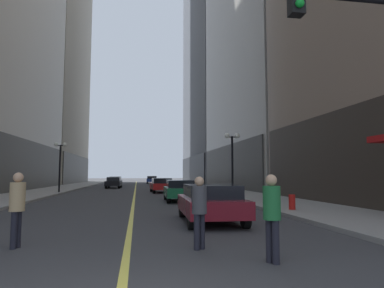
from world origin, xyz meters
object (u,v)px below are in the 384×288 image
at_px(car_maroon, 210,202).
at_px(pedestrian_with_orange_bag, 199,207).
at_px(car_red, 161,185).
at_px(pedestrian_in_tan_trench, 17,204).
at_px(car_silver, 116,181).
at_px(street_lamp_left_far, 60,156).
at_px(pedestrian_in_green_parka, 272,211).
at_px(car_black, 114,182).
at_px(car_blue, 152,179).
at_px(car_green, 179,190).
at_px(fire_hydrant_right, 292,204).
at_px(street_lamp_right_mid, 232,150).

bearing_deg(car_maroon, pedestrian_with_orange_bag, -105.75).
distance_m(car_red, pedestrian_in_tan_trench, 23.17).
xyz_separation_m(car_silver, street_lamp_left_far, (-3.46, -20.16, 2.54)).
bearing_deg(pedestrian_in_green_parka, car_maroon, 90.14).
distance_m(car_silver, pedestrian_in_tan_trench, 42.15).
distance_m(car_maroon, pedestrian_in_tan_trench, 6.26).
bearing_deg(car_black, street_lamp_left_far, -108.42).
height_order(car_blue, pedestrian_in_tan_trench, pedestrian_in_tan_trench).
relative_size(car_green, pedestrian_in_green_parka, 2.44).
xyz_separation_m(car_green, fire_hydrant_right, (4.10, -6.96, -0.32)).
bearing_deg(car_green, fire_hydrant_right, -59.54).
bearing_deg(car_blue, car_black, -105.53).
height_order(car_green, street_lamp_left_far, street_lamp_left_far).
height_order(car_maroon, fire_hydrant_right, car_maroon).
bearing_deg(car_red, car_black, 114.73).
bearing_deg(pedestrian_in_tan_trench, pedestrian_with_orange_bag, -10.70).
xyz_separation_m(car_black, fire_hydrant_right, (9.49, -27.89, -0.32)).
height_order(car_black, pedestrian_in_tan_trench, pedestrian_in_tan_trench).
bearing_deg(fire_hydrant_right, pedestrian_in_green_parka, -118.11).
distance_m(car_green, pedestrian_in_tan_trench, 13.61).
relative_size(car_black, pedestrian_with_orange_bag, 2.59).
bearing_deg(car_maroon, street_lamp_right_mid, 69.66).
height_order(car_black, pedestrian_with_orange_bag, pedestrian_with_orange_bag).
relative_size(car_maroon, street_lamp_left_far, 0.98).
relative_size(car_maroon, car_silver, 0.95).
xyz_separation_m(car_green, car_black, (-5.39, 20.92, -0.00)).
bearing_deg(pedestrian_in_tan_trench, street_lamp_right_mid, 55.75).
distance_m(pedestrian_with_orange_bag, pedestrian_in_green_parka, 1.81).
bearing_deg(pedestrian_with_orange_bag, pedestrian_in_tan_trench, 169.30).
relative_size(car_black, car_silver, 0.93).
distance_m(car_black, car_blue, 20.13).
distance_m(pedestrian_with_orange_bag, pedestrian_in_tan_trench, 4.22).
height_order(car_maroon, car_blue, same).
xyz_separation_m(pedestrian_in_tan_trench, pedestrian_in_green_parka, (5.31, -2.17, -0.03)).
xyz_separation_m(car_maroon, pedestrian_with_orange_bag, (-1.16, -4.10, 0.23)).
height_order(car_green, car_red, same).
bearing_deg(street_lamp_left_far, car_red, 4.26).
xyz_separation_m(car_red, pedestrian_in_green_parka, (0.40, -24.81, 0.26)).
bearing_deg(pedestrian_in_green_parka, fire_hydrant_right, 61.89).
bearing_deg(car_green, pedestrian_in_tan_trench, -113.10).
height_order(car_black, street_lamp_left_far, street_lamp_left_far).
xyz_separation_m(car_green, pedestrian_in_tan_trench, (-5.34, -12.51, 0.29)).
distance_m(car_green, car_blue, 40.32).
bearing_deg(car_maroon, car_blue, 89.96).
distance_m(car_silver, car_blue, 12.13).
distance_m(pedestrian_in_tan_trench, fire_hydrant_right, 10.96).
relative_size(car_black, street_lamp_left_far, 0.96).
height_order(car_black, street_lamp_right_mid, street_lamp_right_mid).
bearing_deg(car_black, street_lamp_right_mid, -66.14).
distance_m(car_black, pedestrian_with_orange_bag, 34.48).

